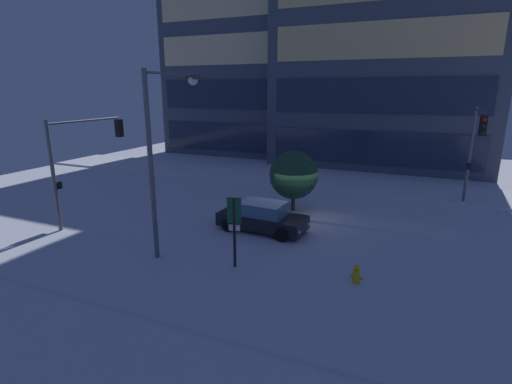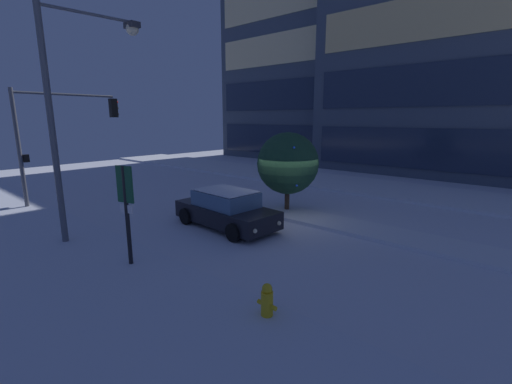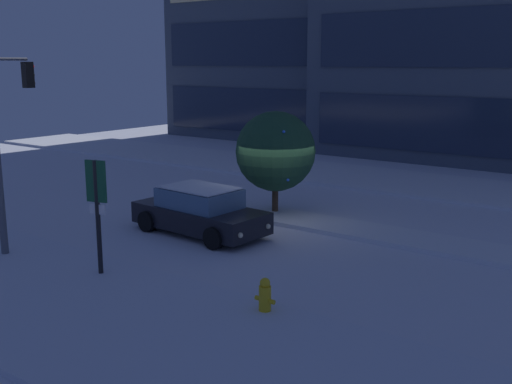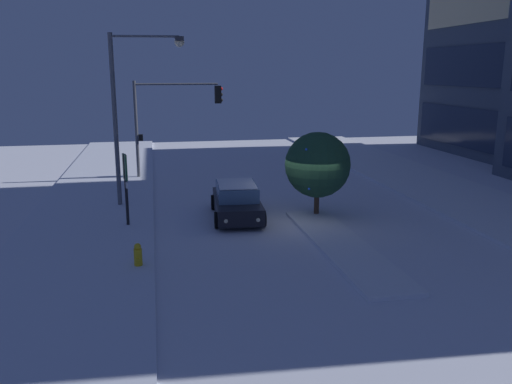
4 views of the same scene
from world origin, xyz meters
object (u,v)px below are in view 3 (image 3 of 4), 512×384
at_px(fire_hydrant, 265,298).
at_px(decorated_tree_median, 275,151).
at_px(parking_info_sign, 97,204).
at_px(car_near, 200,212).
at_px(street_lamp_arched, 21,71).

height_order(fire_hydrant, decorated_tree_median, decorated_tree_median).
bearing_deg(parking_info_sign, car_near, -6.48).
bearing_deg(decorated_tree_median, parking_info_sign, -88.92).
xyz_separation_m(street_lamp_arched, fire_hydrant, (7.95, 0.12, -4.62)).
relative_size(street_lamp_arched, parking_info_sign, 2.59).
bearing_deg(street_lamp_arched, fire_hydrant, -84.25).
bearing_deg(fire_hydrant, decorated_tree_median, 123.04).
height_order(parking_info_sign, decorated_tree_median, decorated_tree_median).
distance_m(car_near, parking_info_sign, 4.70).
bearing_deg(parking_info_sign, street_lamp_arched, 68.27).
distance_m(fire_hydrant, parking_info_sign, 4.90).
distance_m(parking_info_sign, decorated_tree_median, 7.87).
xyz_separation_m(car_near, parking_info_sign, (0.68, -4.49, 1.20)).
bearing_deg(street_lamp_arched, decorated_tree_median, -18.04).
xyz_separation_m(car_near, fire_hydrant, (5.32, -3.99, -0.30)).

